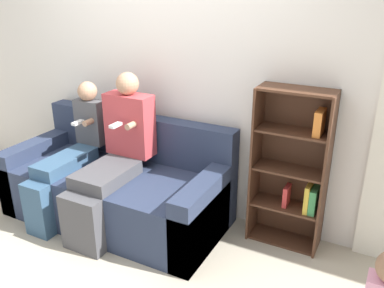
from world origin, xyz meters
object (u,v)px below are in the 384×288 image
bookshelf (293,169)px  couch (118,187)px  adult_seated (114,153)px  child_seated (69,154)px

bookshelf → couch: bearing=-166.1°
adult_seated → child_seated: bearing=-174.8°
couch → child_seated: (-0.41, -0.14, 0.29)m
child_seated → couch: bearing=18.2°
child_seated → bookshelf: (1.87, 0.50, 0.05)m
adult_seated → couch: bearing=124.5°
couch → bookshelf: bearing=13.9°
adult_seated → child_seated: adult_seated is taller
bookshelf → child_seated: bearing=-165.2°
adult_seated → child_seated: (-0.47, -0.04, -0.08)m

